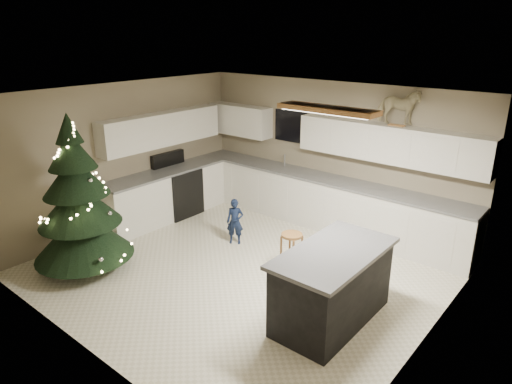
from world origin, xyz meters
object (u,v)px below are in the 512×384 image
island (332,286)px  rocking_horse (398,107)px  bar_stool (292,243)px  toddler (235,222)px  christmas_tree (79,208)px

island → rocking_horse: size_ratio=2.38×
bar_stool → rocking_horse: (0.65, 1.87, 1.85)m
island → toddler: bearing=160.2°
bar_stool → toddler: 1.29m
christmas_tree → rocking_horse: size_ratio=3.33×
island → christmas_tree: (-3.55, -1.23, 0.50)m
island → rocking_horse: rocking_horse is taller
toddler → rocking_horse: size_ratio=1.10×
christmas_tree → toddler: (1.17, 2.09, -0.58)m
island → bar_stool: 1.30m
toddler → bar_stool: bearing=-41.6°
bar_stool → christmas_tree: 3.16m
christmas_tree → toddler: 2.46m
bar_stool → toddler: size_ratio=0.77×
bar_stool → rocking_horse: 2.70m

